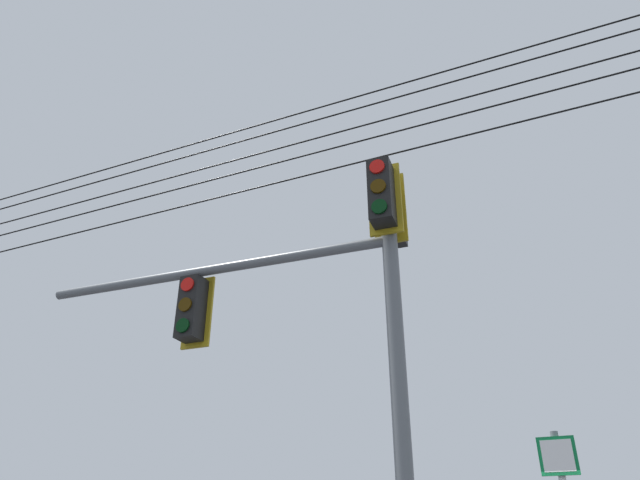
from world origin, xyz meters
TOP-DOWN VIEW (x-y plane):
  - signal_mast_assembly at (-1.60, 0.94)m, footprint 5.47×1.75m
  - overhead_wire_span at (-1.88, 1.03)m, footprint 24.85×6.39m

SIDE VIEW (x-z plane):
  - signal_mast_assembly at x=-1.60m, z-range 1.38..7.82m
  - overhead_wire_span at x=-1.88m, z-range 6.39..8.24m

